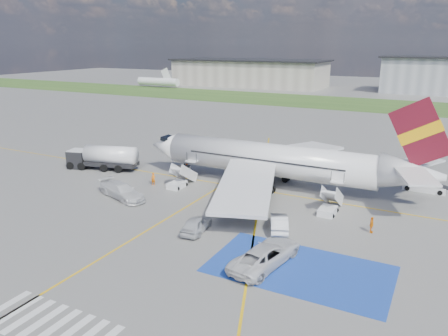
{
  "coord_description": "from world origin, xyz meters",
  "views": [
    {
      "loc": [
        18.88,
        -33.83,
        17.07
      ],
      "look_at": [
        -2.79,
        7.81,
        3.5
      ],
      "focal_mm": 35.0,
      "sensor_mm": 36.0,
      "label": 1
    }
  ],
  "objects_px": {
    "fuel_tanker": "(103,159)",
    "van_white_a": "(266,252)",
    "van_white_b": "(121,188)",
    "car_silver_a": "(196,224)",
    "airliner": "(280,161)",
    "gpu_cart": "(183,172)",
    "belt_loader": "(424,188)",
    "car_silver_b": "(279,223)"
  },
  "relations": [
    {
      "from": "fuel_tanker",
      "to": "van_white_a",
      "type": "distance_m",
      "value": 33.81
    },
    {
      "from": "van_white_b",
      "to": "fuel_tanker",
      "type": "bearing_deg",
      "value": 70.81
    },
    {
      "from": "car_silver_a",
      "to": "van_white_b",
      "type": "xyz_separation_m",
      "value": [
        -12.38,
        4.11,
        0.34
      ]
    },
    {
      "from": "airliner",
      "to": "car_silver_a",
      "type": "distance_m",
      "value": 16.08
    },
    {
      "from": "van_white_a",
      "to": "airliner",
      "type": "bearing_deg",
      "value": -62.8
    },
    {
      "from": "gpu_cart",
      "to": "belt_loader",
      "type": "relative_size",
      "value": 0.4
    },
    {
      "from": "fuel_tanker",
      "to": "gpu_cart",
      "type": "xyz_separation_m",
      "value": [
        11.82,
        2.12,
        -0.75
      ]
    },
    {
      "from": "airliner",
      "to": "belt_loader",
      "type": "distance_m",
      "value": 17.51
    },
    {
      "from": "car_silver_b",
      "to": "van_white_b",
      "type": "height_order",
      "value": "van_white_b"
    },
    {
      "from": "van_white_a",
      "to": "fuel_tanker",
      "type": "bearing_deg",
      "value": -16.32
    },
    {
      "from": "belt_loader",
      "to": "car_silver_a",
      "type": "relative_size",
      "value": 1.15
    },
    {
      "from": "airliner",
      "to": "gpu_cart",
      "type": "bearing_deg",
      "value": -172.96
    },
    {
      "from": "airliner",
      "to": "car_silver_a",
      "type": "relative_size",
      "value": 8.29
    },
    {
      "from": "airliner",
      "to": "van_white_b",
      "type": "xyz_separation_m",
      "value": [
        -14.65,
        -11.59,
        -2.3
      ]
    },
    {
      "from": "airliner",
      "to": "belt_loader",
      "type": "xyz_separation_m",
      "value": [
        15.85,
        6.8,
        -3.01
      ]
    },
    {
      "from": "fuel_tanker",
      "to": "car_silver_a",
      "type": "relative_size",
      "value": 2.3
    },
    {
      "from": "van_white_a",
      "to": "van_white_b",
      "type": "distance_m",
      "value": 21.63
    },
    {
      "from": "car_silver_a",
      "to": "belt_loader",
      "type": "bearing_deg",
      "value": -137.5
    },
    {
      "from": "gpu_cart",
      "to": "car_silver_b",
      "type": "height_order",
      "value": "car_silver_b"
    },
    {
      "from": "car_silver_b",
      "to": "van_white_a",
      "type": "distance_m",
      "value": 6.87
    },
    {
      "from": "gpu_cart",
      "to": "van_white_a",
      "type": "distance_m",
      "value": 25.13
    },
    {
      "from": "airliner",
      "to": "car_silver_b",
      "type": "height_order",
      "value": "airliner"
    },
    {
      "from": "belt_loader",
      "to": "van_white_a",
      "type": "relative_size",
      "value": 0.86
    },
    {
      "from": "fuel_tanker",
      "to": "gpu_cart",
      "type": "relative_size",
      "value": 4.95
    },
    {
      "from": "car_silver_b",
      "to": "belt_loader",
      "type": "bearing_deg",
      "value": -143.88
    },
    {
      "from": "car_silver_a",
      "to": "car_silver_b",
      "type": "relative_size",
      "value": 0.98
    },
    {
      "from": "fuel_tanker",
      "to": "gpu_cart",
      "type": "bearing_deg",
      "value": -4.11
    },
    {
      "from": "belt_loader",
      "to": "car_silver_a",
      "type": "height_order",
      "value": "belt_loader"
    },
    {
      "from": "belt_loader",
      "to": "car_silver_a",
      "type": "xyz_separation_m",
      "value": [
        -18.12,
        -22.5,
        0.38
      ]
    },
    {
      "from": "fuel_tanker",
      "to": "car_silver_a",
      "type": "bearing_deg",
      "value": -42.62
    },
    {
      "from": "airliner",
      "to": "fuel_tanker",
      "type": "bearing_deg",
      "value": -171.43
    },
    {
      "from": "airliner",
      "to": "gpu_cart",
      "type": "height_order",
      "value": "airliner"
    },
    {
      "from": "car_silver_a",
      "to": "car_silver_b",
      "type": "height_order",
      "value": "car_silver_a"
    },
    {
      "from": "fuel_tanker",
      "to": "belt_loader",
      "type": "distance_m",
      "value": 41.75
    },
    {
      "from": "van_white_b",
      "to": "van_white_a",
      "type": "bearing_deg",
      "value": -89.24
    },
    {
      "from": "belt_loader",
      "to": "van_white_b",
      "type": "distance_m",
      "value": 35.62
    },
    {
      "from": "airliner",
      "to": "belt_loader",
      "type": "relative_size",
      "value": 7.18
    },
    {
      "from": "airliner",
      "to": "van_white_b",
      "type": "relative_size",
      "value": 6.6
    },
    {
      "from": "car_silver_b",
      "to": "fuel_tanker",
      "type": "bearing_deg",
      "value": -37.94
    },
    {
      "from": "airliner",
      "to": "van_white_b",
      "type": "height_order",
      "value": "airliner"
    },
    {
      "from": "car_silver_a",
      "to": "airliner",
      "type": "bearing_deg",
      "value": -106.89
    },
    {
      "from": "car_silver_b",
      "to": "van_white_a",
      "type": "bearing_deg",
      "value": 79.37
    }
  ]
}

